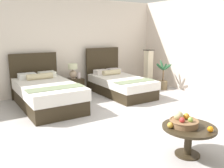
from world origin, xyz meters
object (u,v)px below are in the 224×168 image
Objects in this scene: loose_orange at (210,129)px; potted_palm at (163,80)px; bed_near_window at (47,93)px; vase at (79,75)px; floor_lamp_corner at (148,68)px; bed_near_corner at (119,84)px; nightstand at (74,87)px; fruit_bowl at (183,121)px; table_lamp at (73,70)px; coffee_table at (189,133)px; loose_apple at (170,125)px.

potted_palm is (2.59, 3.48, -0.21)m from loose_orange.
vase is at bearing 28.90° from bed_near_window.
floor_lamp_corner is at bearing 6.89° from bed_near_window.
nightstand is (-1.13, 0.67, -0.06)m from bed_near_corner.
fruit_bowl is (-1.25, -3.40, 0.22)m from bed_near_corner.
nightstand is 2.99× the size of vase.
fruit_bowl is (-0.13, -4.08, -0.19)m from table_lamp.
loose_orange reaches higher than coffee_table.
table_lamp is 0.56× the size of coffee_table.
bed_near_corner is at bearing 69.77° from fruit_bowl.
nightstand is 2.63m from floor_lamp_corner.
loose_apple is at bearing -97.09° from vase.
loose_orange is (0.01, -4.43, -0.22)m from table_lamp.
floor_lamp_corner is at bearing -5.46° from nightstand.
bed_near_window reaches higher than loose_apple.
bed_near_window is at bearing -145.25° from table_lamp.
vase is (1.17, 0.64, 0.22)m from bed_near_window.
loose_apple is 1.02× the size of loose_orange.
coffee_table is 0.84× the size of potted_palm.
fruit_bowl reaches higher than loose_apple.
fruit_bowl is at bearing -125.48° from floor_lamp_corner.
loose_orange is 0.07× the size of floor_lamp_corner.
coffee_table is at bearing -22.23° from loose_apple.
vase reaches higher than coffee_table.
bed_near_window is 2.14m from bed_near_corner.
table_lamp is at bearing 34.75° from bed_near_window.
fruit_bowl is 0.35× the size of floor_lamp_corner.
nightstand reaches higher than coffee_table.
floor_lamp_corner is at bearing -4.87° from vase.
bed_near_corner is at bearing 0.42° from bed_near_window.
table_lamp is (-0.00, 0.02, 0.47)m from nightstand.
loose_orange is at bearing -106.59° from bed_near_corner.
bed_near_window is 5.38× the size of fruit_bowl.
bed_near_corner is 3.63m from fruit_bowl.
floor_lamp_corner is 1.30× the size of potted_palm.
loose_orange is (0.01, -4.41, 0.26)m from nightstand.
vase is (0.15, -0.04, 0.32)m from nightstand.
loose_apple is (-0.22, 0.05, -0.03)m from fruit_bowl.
fruit_bowl reaches higher than vase.
table_lamp reaches higher than loose_apple.
coffee_table is (-1.20, -3.46, 0.05)m from bed_near_corner.
loose_orange is at bearing -68.63° from fruit_bowl.
nightstand is at bearing 174.54° from floor_lamp_corner.
table_lamp is at bearing 85.15° from loose_apple.
nightstand is 6.16× the size of loose_orange.
bed_near_corner is 1.56m from floor_lamp_corner.
fruit_bowl reaches higher than coffee_table.
nightstand is at bearing 160.16° from potted_palm.
loose_apple is at bearing 131.49° from loose_orange.
coffee_table is (-0.07, -4.13, 0.11)m from nightstand.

